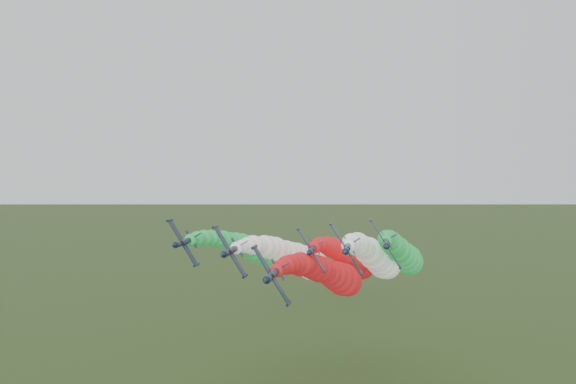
% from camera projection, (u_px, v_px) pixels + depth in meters
% --- Properties ---
extents(jet_lead, '(14.61, 75.01, 21.68)m').
position_uv_depth(jet_lead, '(331.00, 275.00, 132.73)').
color(jet_lead, '#101B31').
rests_on(jet_lead, ground).
extents(jet_inner_left, '(14.71, 75.11, 21.78)m').
position_uv_depth(jet_inner_left, '(299.00, 259.00, 144.83)').
color(jet_inner_left, '#101B31').
rests_on(jet_inner_left, ground).
extents(jet_inner_right, '(14.72, 75.12, 21.79)m').
position_uv_depth(jet_inner_right, '(376.00, 257.00, 144.77)').
color(jet_inner_right, '#101B31').
rests_on(jet_inner_right, ground).
extents(jet_outer_left, '(15.09, 75.49, 22.16)m').
position_uv_depth(jet_outer_left, '(262.00, 253.00, 155.02)').
color(jet_outer_left, '#101B31').
rests_on(jet_outer_left, ground).
extents(jet_outer_right, '(14.80, 75.19, 21.87)m').
position_uv_depth(jet_outer_right, '(401.00, 253.00, 150.24)').
color(jet_outer_right, '#101B31').
rests_on(jet_outer_right, ground).
extents(jet_trail, '(15.48, 75.88, 22.55)m').
position_uv_depth(jet_trail, '(349.00, 257.00, 161.76)').
color(jet_trail, '#101B31').
rests_on(jet_trail, ground).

